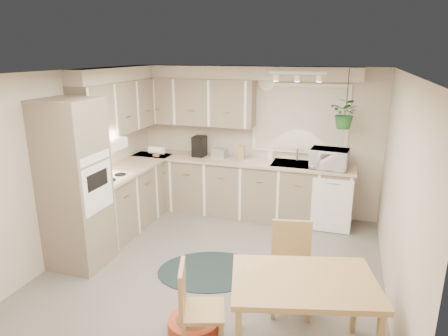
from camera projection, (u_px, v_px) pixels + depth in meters
The scene contains 35 objects.
floor at pixel (215, 268), 5.01m from camera, with size 4.20×4.20×0.00m, color slate.
ceiling at pixel (214, 72), 4.34m from camera, with size 4.20×4.20×0.00m, color white.
wall_back at pixel (256, 141), 6.60m from camera, with size 4.00×0.04×2.40m, color beige.
wall_front at pixel (116, 265), 2.75m from camera, with size 4.00×0.04×2.40m, color beige.
wall_left at pixel (71, 163), 5.26m from camera, with size 0.04×4.20×2.40m, color beige.
wall_right at pixel (399, 195), 4.09m from camera, with size 0.04×4.20×2.40m, color beige.
base_cab_left at pixel (130, 197), 6.18m from camera, with size 0.60×1.85×0.90m, color gray.
base_cab_back at pixel (239, 188), 6.59m from camera, with size 3.60×0.60×0.90m, color gray.
counter_left at pixel (128, 168), 6.05m from camera, with size 0.64×1.89×0.04m, color #C0A98C.
counter_back at pixel (239, 161), 6.45m from camera, with size 3.64×0.64×0.04m, color #C0A98C.
oven_stack at pixel (75, 185), 4.86m from camera, with size 0.65×0.65×2.10m, color gray.
wall_oven_face at pixel (98, 188), 4.77m from camera, with size 0.02×0.56×0.58m, color white.
upper_cab_left at pixel (121, 107), 5.94m from camera, with size 0.35×2.00×0.75m, color gray.
upper_cab_back at pixel (195, 102), 6.55m from camera, with size 2.00×0.35×0.75m, color gray.
soffit_left at pixel (117, 74), 5.82m from camera, with size 0.30×2.00×0.20m, color beige.
soffit_back at pixel (243, 73), 6.21m from camera, with size 3.60×0.30×0.20m, color beige.
cooktop at pixel (107, 177), 5.51m from camera, with size 0.52×0.58×0.02m, color white.
range_hood at pixel (103, 145), 5.39m from camera, with size 0.40×0.60×0.14m, color white.
window_blinds at pixel (300, 119), 6.25m from camera, with size 1.40×0.02×1.00m, color beige.
window_frame at pixel (300, 119), 6.26m from camera, with size 1.50×0.02×1.10m, color white.
sink at pixel (295, 166), 6.20m from camera, with size 0.70×0.48×0.10m, color #9FA1A7.
dishwasher_front at pixel (331, 206), 5.88m from camera, with size 0.58×0.01×0.83m, color white.
track_light_bar at pixel (298, 73), 5.57m from camera, with size 0.80×0.04×0.04m, color white.
wall_clock at pixel (266, 81), 6.25m from camera, with size 0.30×0.30×0.03m, color #E2AB4F.
dining_table at pixel (302, 318), 3.48m from camera, with size 1.22×0.81×0.76m, color tan.
chair_left at pixel (203, 308), 3.55m from camera, with size 0.39×0.39×0.84m, color tan.
chair_back at pixel (291, 270), 4.09m from camera, with size 0.43×0.43×0.93m, color tan.
braided_rug at pixel (210, 271), 4.94m from camera, with size 1.30×0.98×0.01m, color black.
pet_bed at pixel (194, 324), 3.89m from camera, with size 0.50×0.50×0.12m, color #AE3E22.
microwave at pixel (329, 157), 5.90m from camera, with size 0.54×0.30×0.37m, color white.
soap_bottle at pixel (270, 157), 6.44m from camera, with size 0.09×0.20×0.09m, color white.
hanging_plant at pixel (345, 117), 5.68m from camera, with size 0.40×0.44×0.34m, color #245C26.
coffee_maker at pixel (199, 146), 6.60m from camera, with size 0.19×0.23×0.34m, color black.
toaster at pixel (220, 153), 6.55m from camera, with size 0.25×0.14×0.15m, color #9FA1A7.
knife_block at pixel (241, 152), 6.46m from camera, with size 0.10×0.10×0.22m, color tan.
Camera 1 is at (1.45, -4.21, 2.62)m, focal length 32.00 mm.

